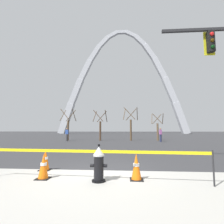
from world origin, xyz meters
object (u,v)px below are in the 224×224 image
(monument_arch, at_px, (122,86))
(traffic_cone_mid_sidewalk, at_px, (45,160))
(pedestrian_walking_left, at_px, (67,134))
(fire_hydrant, at_px, (99,164))
(pedestrian_standing_center, at_px, (161,135))
(traffic_cone_by_hydrant, at_px, (136,167))
(traffic_cone_curb_edge, at_px, (44,166))

(monument_arch, bearing_deg, traffic_cone_mid_sidewalk, -92.01)
(monument_arch, xyz_separation_m, pedestrian_walking_left, (-6.18, -39.34, -15.93))
(fire_hydrant, height_order, pedestrian_standing_center, pedestrian_standing_center)
(traffic_cone_mid_sidewalk, xyz_separation_m, pedestrian_walking_left, (-4.28, 14.70, 0.46))
(traffic_cone_mid_sidewalk, distance_m, monument_arch, 56.51)
(fire_hydrant, relative_size, traffic_cone_mid_sidewalk, 1.36)
(traffic_cone_mid_sidewalk, bearing_deg, pedestrian_standing_center, 64.37)
(traffic_cone_mid_sidewalk, xyz_separation_m, monument_arch, (1.89, 54.05, 16.39))
(traffic_cone_by_hydrant, distance_m, pedestrian_standing_center, 15.55)
(fire_hydrant, xyz_separation_m, traffic_cone_by_hydrant, (1.02, 0.22, -0.11))
(fire_hydrant, relative_size, pedestrian_walking_left, 0.62)
(monument_arch, xyz_separation_m, pedestrian_standing_center, (4.91, -39.88, -15.93))
(pedestrian_walking_left, bearing_deg, fire_hydrant, -68.29)
(traffic_cone_by_hydrant, xyz_separation_m, pedestrian_standing_center, (3.76, 15.08, 0.46))
(fire_hydrant, distance_m, pedestrian_walking_left, 17.04)
(traffic_cone_by_hydrant, bearing_deg, pedestrian_standing_center, 75.99)
(pedestrian_walking_left, height_order, pedestrian_standing_center, same)
(traffic_cone_mid_sidewalk, distance_m, pedestrian_standing_center, 15.72)
(traffic_cone_mid_sidewalk, bearing_deg, monument_arch, 87.99)
(traffic_cone_curb_edge, bearing_deg, traffic_cone_by_hydrant, 1.98)
(fire_hydrant, relative_size, traffic_cone_curb_edge, 1.36)
(fire_hydrant, distance_m, traffic_cone_mid_sidewalk, 2.32)
(fire_hydrant, xyz_separation_m, traffic_cone_mid_sidewalk, (-2.02, 1.13, -0.11))
(traffic_cone_by_hydrant, height_order, pedestrian_standing_center, pedestrian_standing_center)
(traffic_cone_by_hydrant, distance_m, traffic_cone_mid_sidewalk, 3.17)
(traffic_cone_mid_sidewalk, bearing_deg, fire_hydrant, -29.24)
(pedestrian_walking_left, distance_m, pedestrian_standing_center, 11.10)
(traffic_cone_by_hydrant, xyz_separation_m, monument_arch, (-1.15, 54.96, 16.39))
(fire_hydrant, distance_m, traffic_cone_by_hydrant, 1.05)
(monument_arch, bearing_deg, pedestrian_standing_center, -82.99)
(traffic_cone_curb_edge, bearing_deg, traffic_cone_mid_sidewalk, 112.88)
(pedestrian_walking_left, bearing_deg, pedestrian_standing_center, -2.76)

